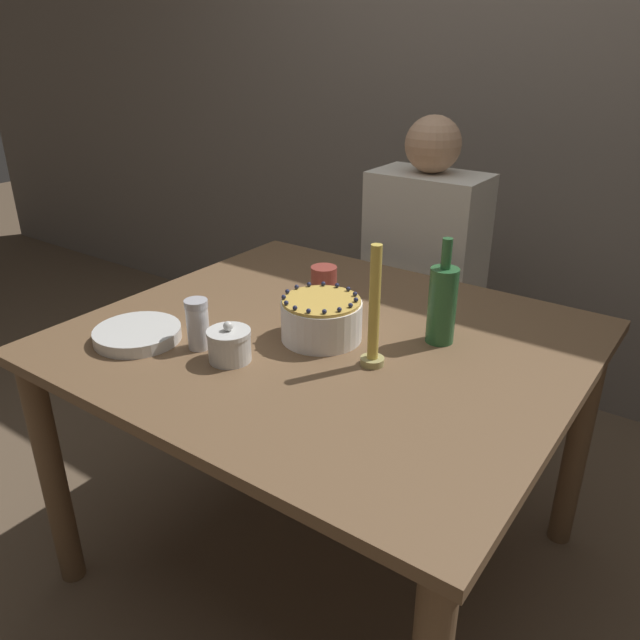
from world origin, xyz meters
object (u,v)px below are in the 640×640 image
object	(u,v)px
sugar_bowl	(229,345)
person_man_blue_shirt	(421,310)
cake	(320,319)
bottle	(442,303)
candle	(374,317)
sugar_shaker	(198,324)

from	to	relation	value
sugar_bowl	person_man_blue_shirt	world-z (taller)	person_man_blue_shirt
cake	sugar_bowl	bearing A→B (deg)	-115.25
sugar_bowl	bottle	xyz separation A→B (m)	(0.37, 0.39, 0.06)
sugar_bowl	candle	bearing A→B (deg)	31.73
sugar_bowl	candle	world-z (taller)	candle
sugar_bowl	bottle	distance (m)	0.54
cake	person_man_blue_shirt	size ratio (longest dim) A/B	0.17
bottle	sugar_shaker	bearing A→B (deg)	-141.13
sugar_shaker	person_man_blue_shirt	world-z (taller)	person_man_blue_shirt
cake	candle	distance (m)	0.20
cake	sugar_shaker	distance (m)	0.31
sugar_shaker	cake	bearing A→B (deg)	45.87
candle	person_man_blue_shirt	xyz separation A→B (m)	(-0.28, 0.83, -0.35)
bottle	person_man_blue_shirt	bearing A→B (deg)	119.58
cake	candle	world-z (taller)	candle
cake	bottle	size ratio (longest dim) A/B	0.76
bottle	person_man_blue_shirt	xyz separation A→B (m)	(-0.35, 0.62, -0.33)
bottle	cake	bearing A→B (deg)	-148.15
cake	person_man_blue_shirt	xyz separation A→B (m)	(-0.09, 0.79, -0.28)
candle	person_man_blue_shirt	bearing A→B (deg)	108.49
bottle	candle	bearing A→B (deg)	-110.02
sugar_bowl	candle	size ratio (longest dim) A/B	0.35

